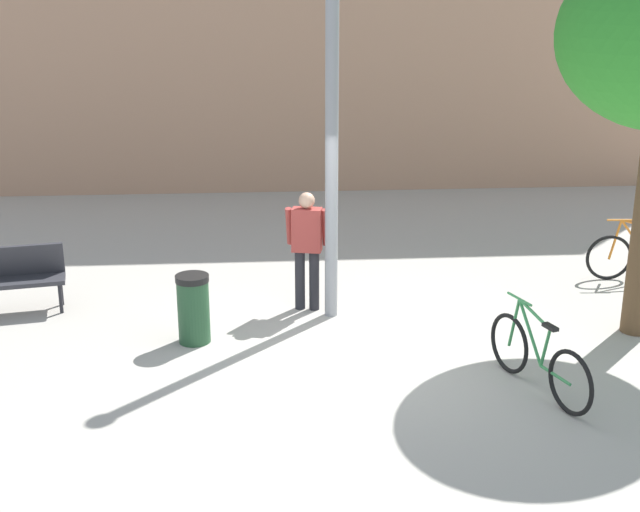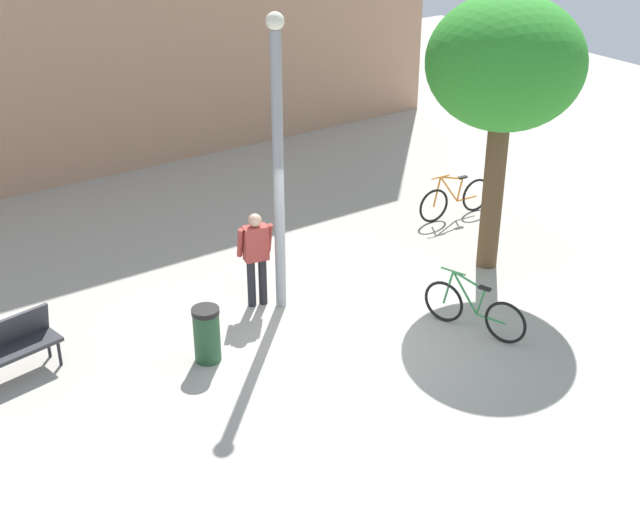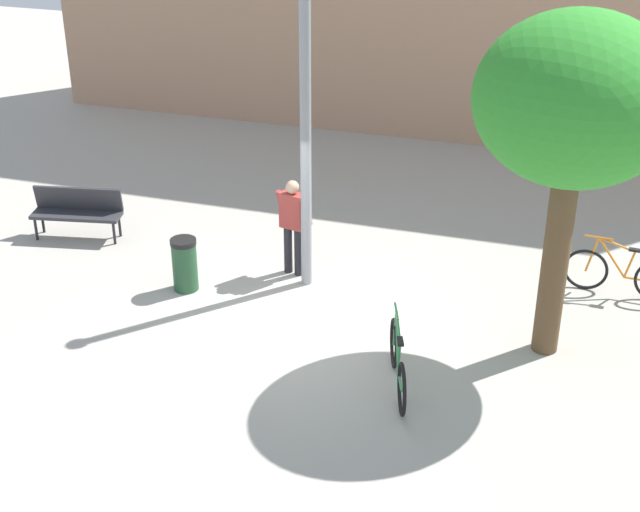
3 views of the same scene
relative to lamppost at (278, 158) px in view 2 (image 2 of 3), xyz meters
The scene contains 8 objects.
ground_plane 3.00m from the lamppost, 80.97° to the right, with size 36.00×36.00×0.00m, color #A8A399.
lamppost is the anchor object (origin of this frame).
person_by_lamppost 1.73m from the lamppost, 140.88° to the left, with size 0.63×0.37×1.67m.
park_bench 4.95m from the lamppost, behind, with size 1.66×0.76×0.92m.
plaza_tree 4.14m from the lamppost, 12.48° to the right, with size 2.66×2.66×4.89m.
bicycle_orange 5.50m from the lamppost, 12.70° to the left, with size 1.81×0.16×0.97m.
bicycle_green 3.92m from the lamppost, 49.42° to the right, with size 0.62×1.73×0.97m.
trash_bin 2.95m from the lamppost, 156.53° to the right, with size 0.42×0.42×0.89m.
Camera 2 is at (-6.99, -9.65, 7.43)m, focal length 49.48 mm.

